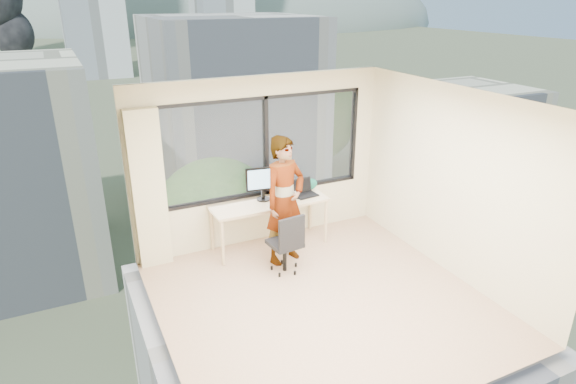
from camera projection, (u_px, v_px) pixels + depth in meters
floor at (321, 300)px, 6.34m from camera, size 4.00×4.00×0.01m
ceiling at (327, 100)px, 5.36m from camera, size 4.00×4.00×0.01m
wall_front at (439, 294)px, 4.18m from camera, size 4.00×0.01×2.60m
wall_left at (155, 242)px, 5.05m from camera, size 0.01×4.00×2.60m
wall_right at (453, 183)px, 6.65m from camera, size 0.01×4.00×2.60m
window_wall at (263, 147)px, 7.46m from camera, size 3.30×0.16×1.55m
curtain at (149, 191)px, 6.79m from camera, size 0.45×0.14×2.30m
desk at (270, 224)px, 7.59m from camera, size 1.80×0.60×0.75m
chair at (285, 242)px, 6.86m from camera, size 0.52×0.52×0.93m
person at (285, 201)px, 6.98m from camera, size 0.79×0.64×1.89m
monitor at (263, 183)px, 7.42m from camera, size 0.55×0.19×0.53m
game_console at (287, 191)px, 7.76m from camera, size 0.33×0.30×0.07m
laptop at (306, 189)px, 7.63m from camera, size 0.39×0.41×0.23m
cellphone at (298, 198)px, 7.57m from camera, size 0.11×0.06×0.01m
pen_cup at (286, 197)px, 7.48m from camera, size 0.09×0.09×0.11m
handbag at (310, 184)px, 7.88m from camera, size 0.24×0.12×0.18m
exterior_ground at (64, 78)px, 112.00m from camera, size 400.00×400.00×0.04m
near_bldg_b at (233, 108)px, 45.18m from camera, size 14.00×13.00×16.00m
near_bldg_c at (455, 143)px, 45.12m from camera, size 12.00×10.00×10.00m
far_tower_b at (91, 7)px, 109.58m from camera, size 13.00×13.00×30.00m
far_tower_c at (221, 12)px, 141.85m from camera, size 15.00×15.00×26.00m
hill_b at (216, 24)px, 319.32m from camera, size 300.00×220.00×96.00m
tree_b at (220, 256)px, 26.55m from camera, size 7.60×7.60×9.00m
tree_c at (317, 123)px, 51.97m from camera, size 8.40×8.40×10.00m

